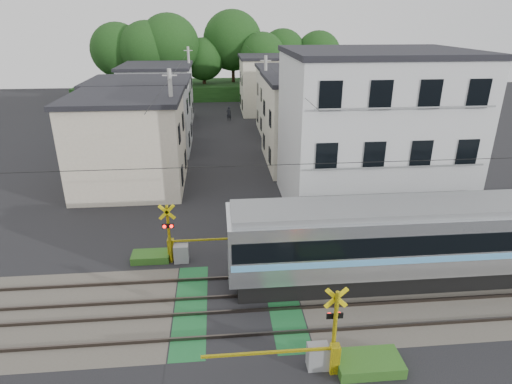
{
  "coord_description": "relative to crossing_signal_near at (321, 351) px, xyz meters",
  "views": [
    {
      "loc": [
        -0.57,
        -14.46,
        10.95
      ],
      "look_at": [
        1.23,
        5.0,
        2.92
      ],
      "focal_mm": 30.0,
      "sensor_mm": 36.0,
      "label": 1
    }
  ],
  "objects": [
    {
      "name": "utility_poles",
      "position": [
        -3.64,
        26.66,
        3.37
      ],
      "size": [
        7.9,
        42.0,
        8.0
      ],
      "color": "#A5A5A0",
      "rests_on": "ground"
    },
    {
      "name": "crossing_signal_far",
      "position": [
        -5.17,
        7.31,
        0.0
      ],
      "size": [
        4.74,
        0.65,
        3.09
      ],
      "color": "yellow",
      "rests_on": "ground"
    },
    {
      "name": "catenary",
      "position": [
        3.41,
        3.69,
        2.98
      ],
      "size": [
        60.0,
        5.04,
        7.0
      ],
      "color": "#2D2D33",
      "rests_on": "ground"
    },
    {
      "name": "apartment_block",
      "position": [
        5.91,
        13.15,
        3.94
      ],
      "size": [
        10.2,
        8.36,
        9.3
      ],
      "color": "silver",
      "rests_on": "ground"
    },
    {
      "name": "houses_row",
      "position": [
        -2.33,
        29.57,
        2.53
      ],
      "size": [
        22.07,
        31.35,
        6.8
      ],
      "color": "beige",
      "rests_on": "ground"
    },
    {
      "name": "tree_hill",
      "position": [
        -3.59,
        52.43,
        4.84
      ],
      "size": [
        40.0,
        12.25,
        11.98
      ],
      "color": "#193E14",
      "rests_on": "ground"
    },
    {
      "name": "crossing_signal_near",
      "position": [
        0.0,
        0.0,
        0.0
      ],
      "size": [
        4.74,
        0.65,
        3.09
      ],
      "color": "yellow",
      "rests_on": "ground"
    },
    {
      "name": "ground",
      "position": [
        -2.59,
        3.65,
        -0.71
      ],
      "size": [
        120.0,
        120.0,
        0.0
      ],
      "primitive_type": "plane",
      "color": "black"
    },
    {
      "name": "weed_patches",
      "position": [
        -0.83,
        3.56,
        -0.53
      ],
      "size": [
        10.25,
        8.8,
        0.4
      ],
      "color": "#2D5E1E",
      "rests_on": "ground"
    },
    {
      "name": "track_bed",
      "position": [
        -2.59,
        3.65,
        -0.67
      ],
      "size": [
        120.0,
        120.0,
        0.14
      ],
      "color": "#47423A",
      "rests_on": "ground"
    },
    {
      "name": "pedestrian",
      "position": [
        -1.8,
        37.29,
        0.09
      ],
      "size": [
        0.66,
        0.52,
        1.6
      ],
      "primitive_type": "imported",
      "rotation": [
        0.0,
        0.0,
        3.4
      ],
      "color": "#202229",
      "rests_on": "ground"
    }
  ]
}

